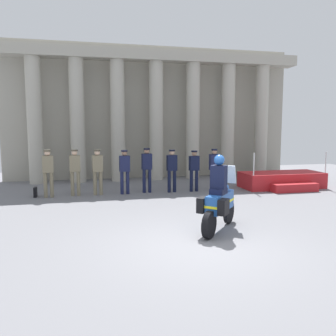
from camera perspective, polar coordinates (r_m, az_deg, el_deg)
The scene contains 13 objects.
ground_plane at distance 7.86m, azimuth 5.52°, elevation -12.37°, with size 28.00×28.00×0.00m, color slate.
colonnade_backdrop at distance 17.49m, azimuth -2.27°, elevation 9.57°, with size 14.37×1.52×6.54m.
reviewing_stand at distance 15.52m, azimuth 18.16°, elevation -1.95°, with size 3.40×1.97×1.55m.
officer_in_row_0 at distance 13.37m, azimuth -18.99°, elevation -0.22°, with size 0.40×0.26×1.74m.
officer_in_row_1 at distance 13.41m, azimuth -14.93°, elevation -0.09°, with size 0.40×0.26×1.73m.
officer_in_row_2 at distance 13.38m, azimuth -11.41°, elevation -0.05°, with size 0.40×0.26×1.72m.
officer_in_row_3 at distance 13.39m, azimuth -7.09°, elevation -0.03°, with size 0.40×0.26×1.69m.
officer_in_row_4 at distance 13.62m, azimuth -3.48°, elevation 0.26°, with size 0.40×0.26×1.74m.
officer_in_row_5 at distance 13.67m, azimuth 0.64°, elevation 0.13°, with size 0.40×0.26×1.68m.
officer_in_row_6 at distance 13.89m, azimuth 4.28°, elevation 0.10°, with size 0.40×0.26×1.63m.
officer_in_row_7 at distance 14.27m, azimuth 7.54°, elevation 0.33°, with size 0.40×0.26×1.68m.
motorcycle_with_rider at distance 8.70m, azimuth 8.32°, elevation -5.09°, with size 1.45×1.66×1.90m.
briefcase_on_ground at distance 13.73m, azimuth -20.82°, elevation -3.71°, with size 0.10×0.32×0.36m, color black.
Camera 1 is at (-2.37, -7.03, 2.57)m, focal length 37.37 mm.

